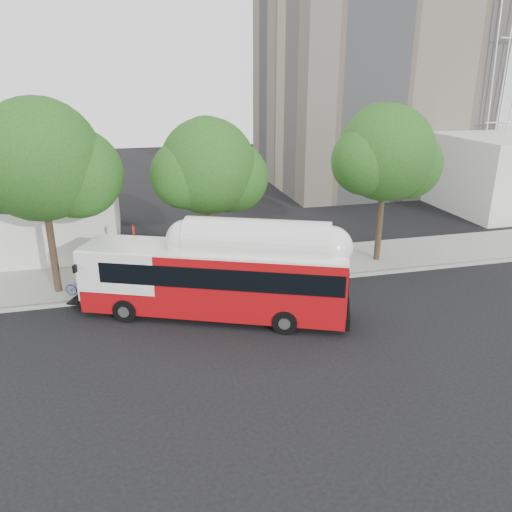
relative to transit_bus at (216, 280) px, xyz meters
The scene contains 9 objects.
ground 2.57m from the transit_bus, 33.68° to the right, with size 120.00×120.00×0.00m, color black.
sidewalk 5.93m from the transit_bus, 74.24° to the left, with size 60.00×5.00×0.15m, color gray.
curb_strip 3.68m from the transit_bus, 61.73° to the left, with size 60.00×0.30×0.15m, color gray.
red_curb_segment 3.64m from the transit_bus, 116.89° to the left, with size 10.00×0.32×0.16m, color maroon.
street_tree_left 9.62m from the transit_bus, 147.03° to the left, with size 6.67×5.80×9.74m.
street_tree_mid 6.58m from the transit_bus, 79.30° to the left, with size 5.75×5.00×8.62m.
street_tree_right 12.81m from the transit_bus, 23.74° to the left, with size 6.21×5.40×9.18m.
transit_bus is the anchor object (origin of this frame).
signal_pole 4.73m from the transit_bus, 137.10° to the left, with size 0.11×0.37×3.92m.
Camera 1 is at (-4.87, -19.69, 10.59)m, focal length 35.00 mm.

